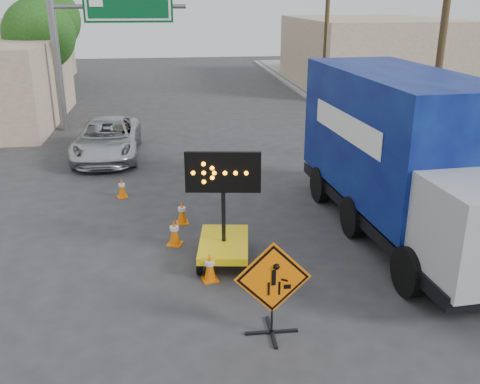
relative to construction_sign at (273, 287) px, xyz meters
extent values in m
plane|color=#2D2D30|center=(-0.23, -0.40, -1.00)|extent=(100.00, 100.00, 0.00)
cube|color=gray|center=(6.97, 14.60, -0.94)|extent=(0.40, 60.00, 0.12)
cube|color=gray|center=(9.27, 14.60, -0.93)|extent=(4.00, 60.00, 0.15)
cube|color=#CAB192|center=(12.77, 29.60, 1.30)|extent=(10.00, 14.00, 4.60)
cylinder|color=slate|center=(-6.73, 17.60, 2.40)|extent=(0.36, 0.36, 6.80)
cylinder|color=slate|center=(-3.73, 17.60, 4.60)|extent=(6.00, 0.20, 0.20)
cylinder|color=slate|center=(-8.73, 25.60, 3.50)|extent=(0.44, 0.44, 9.00)
cylinder|color=#47361E|center=(7.77, 9.60, 3.50)|extent=(0.26, 0.26, 9.00)
cylinder|color=#47361E|center=(7.77, 23.60, 3.50)|extent=(0.26, 0.26, 9.00)
cylinder|color=#47361E|center=(-8.23, 21.60, 0.62)|extent=(0.28, 0.28, 3.25)
sphere|color=#154814|center=(-8.23, 21.60, 3.18)|extent=(3.71, 3.71, 3.71)
cylinder|color=#47361E|center=(-9.23, 29.60, 0.79)|extent=(0.28, 0.28, 3.58)
sphere|color=#154814|center=(-9.23, 29.60, 3.61)|extent=(4.10, 4.10, 4.10)
cube|color=black|center=(0.00, 0.00, -0.98)|extent=(1.02, 0.09, 0.05)
cube|color=black|center=(0.00, 0.00, -0.98)|extent=(0.09, 1.02, 0.05)
cylinder|color=black|center=(0.00, 0.00, -0.61)|extent=(0.04, 0.04, 0.79)
cube|color=#FF6E05|center=(0.00, 0.00, 0.18)|extent=(1.44, 0.06, 1.44)
cube|color=black|center=(0.00, 0.00, 0.18)|extent=(1.34, 0.03, 1.34)
cube|color=yellow|center=(-0.58, 3.10, -0.57)|extent=(1.43, 2.08, 0.17)
cylinder|color=black|center=(-0.58, 3.10, 0.54)|extent=(0.10, 0.10, 2.12)
cube|color=black|center=(-0.58, 3.10, 1.27)|extent=(1.73, 0.35, 0.96)
imported|color=#BBBEC3|center=(-4.20, 12.59, -0.26)|extent=(2.45, 5.31, 1.48)
cube|color=black|center=(4.24, 3.91, -0.34)|extent=(3.12, 8.91, 0.33)
cube|color=#060750|center=(4.24, 4.79, 1.58)|extent=(3.12, 6.95, 3.29)
cube|color=#FF6E05|center=(-0.99, 2.18, -0.99)|extent=(0.40, 0.40, 0.03)
cone|color=#FF6E05|center=(-0.99, 2.18, -0.65)|extent=(0.27, 0.27, 0.65)
cylinder|color=silver|center=(-0.99, 2.18, -0.57)|extent=(0.22, 0.22, 0.10)
cube|color=#FF6E05|center=(-1.74, 4.15, -0.99)|extent=(0.47, 0.47, 0.03)
cone|color=#FF6E05|center=(-1.74, 4.15, -0.63)|extent=(0.28, 0.28, 0.68)
cylinder|color=silver|center=(-1.74, 4.15, -0.55)|extent=(0.23, 0.23, 0.10)
cube|color=#FF6E05|center=(-1.50, 5.50, -0.99)|extent=(0.36, 0.36, 0.03)
cone|color=#FF6E05|center=(-1.50, 5.50, -0.65)|extent=(0.27, 0.27, 0.65)
cylinder|color=silver|center=(-1.50, 5.50, -0.57)|extent=(0.22, 0.22, 0.10)
cube|color=#FF6E05|center=(-3.33, 7.87, -0.99)|extent=(0.40, 0.40, 0.03)
cone|color=#FF6E05|center=(-3.33, 7.87, -0.67)|extent=(0.25, 0.25, 0.61)
cylinder|color=silver|center=(-3.33, 7.87, -0.60)|extent=(0.21, 0.21, 0.09)
camera|label=1|loc=(-1.75, -8.46, 5.02)|focal=40.00mm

